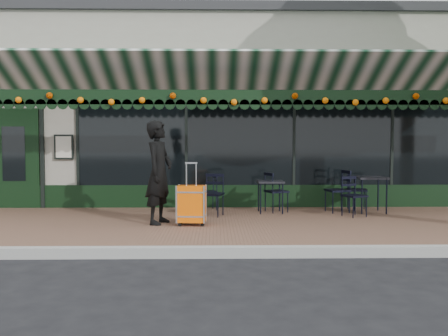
{
  "coord_description": "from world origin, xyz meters",
  "views": [
    {
      "loc": [
        -0.36,
        -6.57,
        1.58
      ],
      "look_at": [
        -0.21,
        1.6,
        1.15
      ],
      "focal_mm": 38.0,
      "sensor_mm": 36.0,
      "label": 1
    }
  ],
  "objects_px": {
    "suitcase": "(191,205)",
    "chair_b_front": "(212,195)",
    "cafe_table_b": "(270,184)",
    "cafe_table_a": "(370,180)",
    "chair_a_left": "(337,191)",
    "chair_b_left": "(208,192)",
    "chair_a_right": "(357,190)",
    "chair_b_right": "(276,192)",
    "chair_a_front": "(354,196)",
    "woman": "(159,172)"
  },
  "relations": [
    {
      "from": "suitcase",
      "to": "chair_b_front",
      "type": "distance_m",
      "value": 1.14
    },
    {
      "from": "suitcase",
      "to": "cafe_table_b",
      "type": "distance_m",
      "value": 2.17
    },
    {
      "from": "cafe_table_a",
      "to": "chair_a_left",
      "type": "distance_m",
      "value": 0.71
    },
    {
      "from": "chair_b_left",
      "to": "cafe_table_a",
      "type": "bearing_deg",
      "value": 68.32
    },
    {
      "from": "cafe_table_a",
      "to": "chair_a_right",
      "type": "distance_m",
      "value": 0.47
    },
    {
      "from": "cafe_table_b",
      "to": "chair_b_left",
      "type": "relative_size",
      "value": 0.87
    },
    {
      "from": "cafe_table_a",
      "to": "chair_a_right",
      "type": "relative_size",
      "value": 0.88
    },
    {
      "from": "chair_a_right",
      "to": "chair_b_left",
      "type": "height_order",
      "value": "chair_a_right"
    },
    {
      "from": "suitcase",
      "to": "cafe_table_a",
      "type": "relative_size",
      "value": 1.47
    },
    {
      "from": "chair_b_right",
      "to": "chair_b_left",
      "type": "bearing_deg",
      "value": 56.08
    },
    {
      "from": "chair_a_front",
      "to": "cafe_table_a",
      "type": "bearing_deg",
      "value": 23.83
    },
    {
      "from": "woman",
      "to": "chair_a_left",
      "type": "bearing_deg",
      "value": -51.91
    },
    {
      "from": "woman",
      "to": "chair_a_right",
      "type": "distance_m",
      "value": 4.39
    },
    {
      "from": "suitcase",
      "to": "chair_b_right",
      "type": "height_order",
      "value": "suitcase"
    },
    {
      "from": "chair_b_left",
      "to": "chair_b_right",
      "type": "relative_size",
      "value": 0.91
    },
    {
      "from": "woman",
      "to": "chair_b_front",
      "type": "bearing_deg",
      "value": -28.93
    },
    {
      "from": "suitcase",
      "to": "chair_a_right",
      "type": "xyz_separation_m",
      "value": [
        3.46,
        1.86,
        0.06
      ]
    },
    {
      "from": "chair_a_left",
      "to": "chair_b_front",
      "type": "bearing_deg",
      "value": -90.78
    },
    {
      "from": "chair_a_left",
      "to": "chair_a_right",
      "type": "relative_size",
      "value": 1.05
    },
    {
      "from": "woman",
      "to": "cafe_table_b",
      "type": "relative_size",
      "value": 2.78
    },
    {
      "from": "suitcase",
      "to": "cafe_table_a",
      "type": "distance_m",
      "value": 3.93
    },
    {
      "from": "cafe_table_b",
      "to": "chair_a_front",
      "type": "distance_m",
      "value": 1.68
    },
    {
      "from": "suitcase",
      "to": "chair_a_left",
      "type": "height_order",
      "value": "suitcase"
    },
    {
      "from": "chair_a_left",
      "to": "chair_a_front",
      "type": "relative_size",
      "value": 1.12
    },
    {
      "from": "chair_a_left",
      "to": "chair_a_front",
      "type": "height_order",
      "value": "chair_a_left"
    },
    {
      "from": "woman",
      "to": "chair_a_right",
      "type": "xyz_separation_m",
      "value": [
        4.04,
        1.66,
        -0.49
      ]
    },
    {
      "from": "suitcase",
      "to": "cafe_table_b",
      "type": "bearing_deg",
      "value": 49.99
    },
    {
      "from": "suitcase",
      "to": "chair_b_left",
      "type": "distance_m",
      "value": 1.96
    },
    {
      "from": "chair_b_left",
      "to": "chair_a_right",
      "type": "bearing_deg",
      "value": 74.37
    },
    {
      "from": "chair_a_front",
      "to": "woman",
      "type": "bearing_deg",
      "value": 167.53
    },
    {
      "from": "cafe_table_a",
      "to": "chair_b_front",
      "type": "distance_m",
      "value": 3.3
    },
    {
      "from": "chair_b_front",
      "to": "cafe_table_b",
      "type": "bearing_deg",
      "value": 36.37
    },
    {
      "from": "chair_a_left",
      "to": "chair_a_right",
      "type": "xyz_separation_m",
      "value": [
        0.51,
        0.33,
        -0.02
      ]
    },
    {
      "from": "chair_a_front",
      "to": "chair_b_front",
      "type": "relative_size",
      "value": 0.95
    },
    {
      "from": "chair_a_right",
      "to": "chair_a_front",
      "type": "distance_m",
      "value": 0.96
    },
    {
      "from": "suitcase",
      "to": "chair_b_right",
      "type": "bearing_deg",
      "value": 49.54
    },
    {
      "from": "cafe_table_b",
      "to": "woman",
      "type": "bearing_deg",
      "value": -148.63
    },
    {
      "from": "chair_a_right",
      "to": "chair_b_front",
      "type": "relative_size",
      "value": 1.01
    },
    {
      "from": "woman",
      "to": "chair_a_left",
      "type": "xyz_separation_m",
      "value": [
        3.53,
        1.33,
        -0.47
      ]
    },
    {
      "from": "chair_a_left",
      "to": "chair_b_left",
      "type": "xyz_separation_m",
      "value": [
        -2.7,
        0.42,
        -0.07
      ]
    },
    {
      "from": "woman",
      "to": "suitcase",
      "type": "bearing_deg",
      "value": -91.19
    },
    {
      "from": "chair_a_front",
      "to": "suitcase",
      "type": "bearing_deg",
      "value": 172.93
    },
    {
      "from": "woman",
      "to": "chair_b_right",
      "type": "distance_m",
      "value": 2.72
    },
    {
      "from": "chair_a_front",
      "to": "chair_b_left",
      "type": "relative_size",
      "value": 1.05
    },
    {
      "from": "chair_a_left",
      "to": "woman",
      "type": "bearing_deg",
      "value": -79.74
    },
    {
      "from": "chair_b_right",
      "to": "chair_b_front",
      "type": "bearing_deg",
      "value": 90.43
    },
    {
      "from": "chair_a_front",
      "to": "chair_b_right",
      "type": "distance_m",
      "value": 1.58
    },
    {
      "from": "chair_a_left",
      "to": "chair_b_left",
      "type": "bearing_deg",
      "value": -109.18
    },
    {
      "from": "cafe_table_a",
      "to": "chair_a_front",
      "type": "distance_m",
      "value": 0.78
    },
    {
      "from": "chair_a_front",
      "to": "cafe_table_b",
      "type": "bearing_deg",
      "value": 137.0
    }
  ]
}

